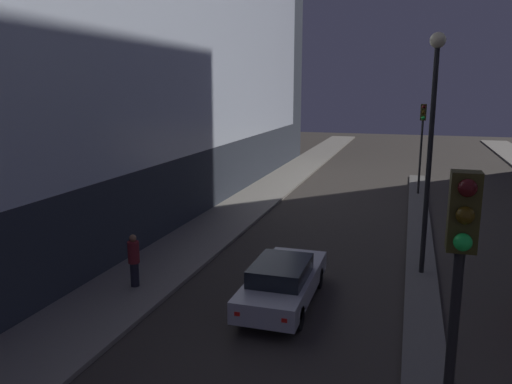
{
  "coord_description": "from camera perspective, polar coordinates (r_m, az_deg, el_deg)",
  "views": [
    {
      "loc": [
        -0.61,
        -2.5,
        6.07
      ],
      "look_at": [
        -8.46,
        22.85,
        0.5
      ],
      "focal_mm": 35.0,
      "sensor_mm": 36.0,
      "label": 1
    }
  ],
  "objects": [
    {
      "name": "median_strip",
      "position": [
        20.5,
        18.22,
        -5.8
      ],
      "size": [
        0.98,
        32.18,
        0.13
      ],
      "color": "#56544F",
      "rests_on": "ground"
    },
    {
      "name": "traffic_light_near",
      "position": [
        6.22,
        21.98,
        -10.37
      ],
      "size": [
        0.32,
        0.42,
        5.05
      ],
      "color": "black",
      "rests_on": "median_strip"
    },
    {
      "name": "pedestrian_on_left_sidewalk",
      "position": [
        15.64,
        -13.78,
        -7.47
      ],
      "size": [
        0.35,
        0.35,
        1.63
      ],
      "color": "black",
      "rests_on": "sidewalk_left"
    },
    {
      "name": "traffic_light_mid",
      "position": [
        29.49,
        18.47,
        6.86
      ],
      "size": [
        0.32,
        0.42,
        5.05
      ],
      "color": "black",
      "rests_on": "median_strip"
    },
    {
      "name": "building_left",
      "position": [
        26.33,
        -11.46,
        18.45
      ],
      "size": [
        6.01,
        41.09,
        18.38
      ],
      "color": "#2D333D",
      "rests_on": "ground"
    },
    {
      "name": "car_left_lane",
      "position": [
        14.34,
        3.09,
        -10.13
      ],
      "size": [
        1.7,
        4.6,
        1.37
      ],
      "color": "#B2B2B7",
      "rests_on": "ground"
    },
    {
      "name": "street_lamp",
      "position": [
        16.45,
        19.49,
        7.83
      ],
      "size": [
        0.48,
        0.48,
        7.57
      ],
      "color": "black",
      "rests_on": "median_strip"
    }
  ]
}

